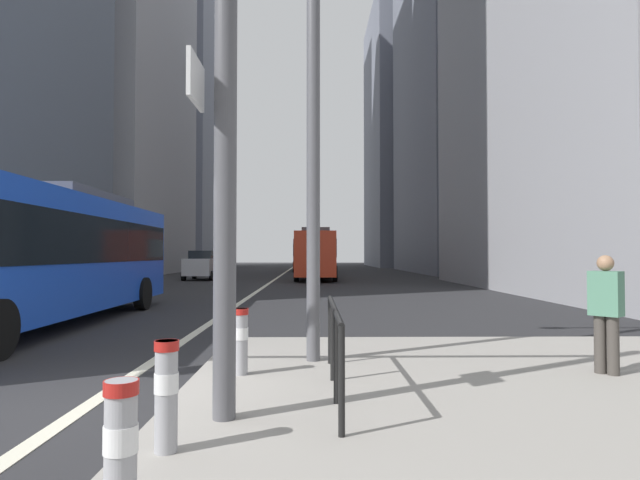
% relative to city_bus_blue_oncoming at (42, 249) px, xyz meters
% --- Properties ---
extents(ground_plane, '(160.00, 160.00, 0.00)m').
position_rel_city_bus_blue_oncoming_xyz_m(ground_plane, '(3.84, 13.53, -1.84)').
color(ground_plane, '#28282B').
extents(median_island, '(9.00, 10.00, 0.15)m').
position_rel_city_bus_blue_oncoming_xyz_m(median_island, '(9.34, -7.47, -1.76)').
color(median_island, gray).
rests_on(median_island, ground).
extents(lane_centre_line, '(0.20, 80.00, 0.01)m').
position_rel_city_bus_blue_oncoming_xyz_m(lane_centre_line, '(3.84, 23.53, -1.83)').
color(lane_centre_line, beige).
rests_on(lane_centre_line, ground).
extents(office_tower_left_far, '(11.49, 18.63, 52.76)m').
position_rel_city_bus_blue_oncoming_xyz_m(office_tower_left_far, '(-12.16, 57.95, 24.54)').
color(office_tower_left_far, slate).
rests_on(office_tower_left_far, ground).
extents(office_tower_right_mid, '(10.16, 21.18, 39.17)m').
position_rel_city_bus_blue_oncoming_xyz_m(office_tower_right_mid, '(20.84, 37.59, 17.75)').
color(office_tower_right_mid, slate).
rests_on(office_tower_right_mid, ground).
extents(office_tower_right_far, '(12.44, 19.99, 36.19)m').
position_rel_city_bus_blue_oncoming_xyz_m(office_tower_right_far, '(20.84, 61.54, 16.26)').
color(office_tower_right_far, slate).
rests_on(office_tower_right_far, ground).
extents(city_bus_blue_oncoming, '(2.82, 12.11, 3.40)m').
position_rel_city_bus_blue_oncoming_xyz_m(city_bus_blue_oncoming, '(0.00, 0.00, 0.00)').
color(city_bus_blue_oncoming, blue).
rests_on(city_bus_blue_oncoming, ground).
extents(city_bus_red_receding, '(2.88, 11.11, 3.40)m').
position_rel_city_bus_blue_oncoming_xyz_m(city_bus_red_receding, '(6.66, 23.79, -0.00)').
color(city_bus_red_receding, red).
rests_on(city_bus_red_receding, ground).
extents(city_bus_red_distant, '(2.72, 11.24, 3.40)m').
position_rel_city_bus_blue_oncoming_xyz_m(city_bus_red_distant, '(5.86, 41.03, -0.00)').
color(city_bus_red_distant, red).
rests_on(city_bus_red_distant, ground).
extents(car_oncoming_mid, '(2.12, 4.16, 1.94)m').
position_rel_city_bus_blue_oncoming_xyz_m(car_oncoming_mid, '(-0.98, 22.98, -0.85)').
color(car_oncoming_mid, silver).
rests_on(car_oncoming_mid, ground).
extents(car_receding_near, '(2.18, 4.13, 1.94)m').
position_rel_city_bus_blue_oncoming_xyz_m(car_receding_near, '(7.69, 50.44, -0.85)').
color(car_receding_near, gold).
rests_on(car_receding_near, ground).
extents(car_receding_far, '(2.20, 4.12, 1.94)m').
position_rel_city_bus_blue_oncoming_xyz_m(car_receding_far, '(6.09, 52.46, -0.85)').
color(car_receding_far, maroon).
rests_on(car_receding_far, ground).
extents(car_oncoming_far, '(2.15, 4.36, 1.94)m').
position_rel_city_bus_blue_oncoming_xyz_m(car_oncoming_far, '(-2.31, 34.07, -0.85)').
color(car_oncoming_far, black).
rests_on(car_oncoming_far, ground).
extents(traffic_signal_gantry, '(6.38, 0.65, 6.00)m').
position_rel_city_bus_blue_oncoming_xyz_m(traffic_signal_gantry, '(3.40, -7.42, 2.29)').
color(traffic_signal_gantry, '#515156').
rests_on(traffic_signal_gantry, median_island).
extents(street_lamp_post, '(5.50, 0.32, 8.00)m').
position_rel_city_bus_blue_oncoming_xyz_m(street_lamp_post, '(6.40, -4.67, 3.45)').
color(street_lamp_post, '#56565B').
rests_on(street_lamp_post, median_island).
extents(bollard_left, '(0.20, 0.20, 0.86)m').
position_rel_city_bus_blue_oncoming_xyz_m(bollard_left, '(5.30, -9.48, -1.21)').
color(bollard_left, '#99999E').
rests_on(bollard_left, median_island).
extents(bollard_right, '(0.20, 0.20, 0.88)m').
position_rel_city_bus_blue_oncoming_xyz_m(bollard_right, '(5.22, -8.25, -1.20)').
color(bollard_right, '#99999E').
rests_on(bollard_right, median_island).
extents(bollard_back, '(0.20, 0.20, 0.86)m').
position_rel_city_bus_blue_oncoming_xyz_m(bollard_back, '(5.45, -5.56, -1.21)').
color(bollard_back, '#99999E').
rests_on(bollard_back, median_island).
extents(pedestrian_railing, '(0.06, 3.09, 0.98)m').
position_rel_city_bus_blue_oncoming_xyz_m(pedestrian_railing, '(6.64, -6.40, -1.00)').
color(pedestrian_railing, black).
rests_on(pedestrian_railing, median_island).
extents(pedestrian_waiting, '(0.43, 0.45, 1.56)m').
position_rel_city_bus_blue_oncoming_xyz_m(pedestrian_waiting, '(10.25, -5.60, -0.83)').
color(pedestrian_waiting, '#423D38').
rests_on(pedestrian_waiting, median_island).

